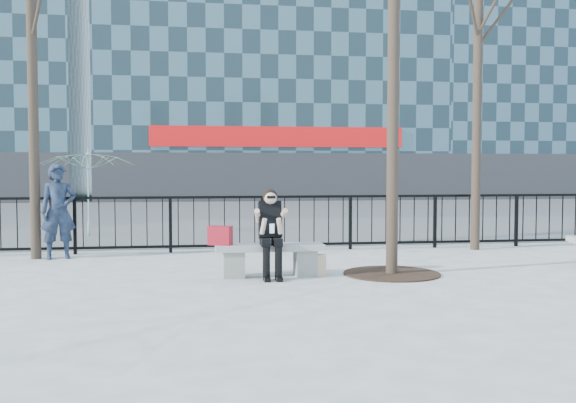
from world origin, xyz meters
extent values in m
plane|color=gray|center=(0.00, 0.00, 0.00)|extent=(120.00, 120.00, 0.00)
cube|color=#474747|center=(0.00, 15.00, 0.00)|extent=(60.00, 23.00, 0.01)
cube|color=black|center=(0.00, 3.00, 1.08)|extent=(14.00, 0.05, 0.05)
cube|color=black|center=(0.00, 3.00, 0.12)|extent=(14.00, 0.05, 0.05)
cube|color=#2D2D30|center=(3.00, 21.96, 1.20)|extent=(18.00, 0.08, 2.40)
cube|color=red|center=(3.00, 21.90, 3.20)|extent=(12.60, 0.12, 1.00)
cube|color=#45646E|center=(20.00, 27.00, 10.00)|extent=(16.00, 10.00, 20.00)
cylinder|color=black|center=(1.90, -0.10, 3.75)|extent=(0.18, 0.18, 7.50)
cylinder|color=black|center=(-4.00, 2.50, 3.25)|extent=(0.18, 0.18, 6.50)
cylinder|color=black|center=(4.50, 2.60, 3.50)|extent=(0.18, 0.18, 7.00)
cylinder|color=black|center=(1.90, -0.10, 0.01)|extent=(1.50, 1.50, 0.02)
cube|color=slate|center=(-0.55, 0.00, 0.20)|extent=(0.32, 0.38, 0.40)
cube|color=slate|center=(0.55, 0.00, 0.20)|extent=(0.32, 0.38, 0.40)
cube|color=gray|center=(0.00, 0.00, 0.45)|extent=(1.65, 0.46, 0.09)
cube|color=maroon|center=(-0.75, 0.02, 0.63)|extent=(0.39, 0.29, 0.29)
cube|color=beige|center=(0.67, -0.11, 0.17)|extent=(0.37, 0.18, 0.33)
imported|color=black|center=(-3.58, 2.43, 0.87)|extent=(0.73, 0.59, 1.73)
imported|color=#D0DC30|center=(-3.68, 6.38, 1.06)|extent=(2.61, 2.65, 2.12)
camera|label=1|loc=(-1.12, -9.66, 1.65)|focal=40.00mm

